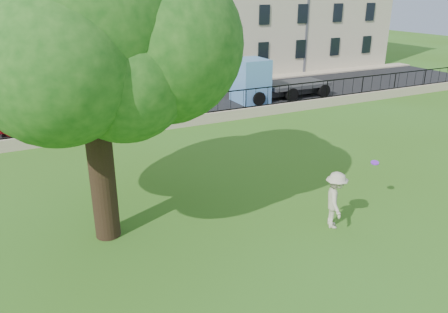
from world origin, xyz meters
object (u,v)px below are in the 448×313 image
tree (80,20)px  man (335,200)px  blue_truck (281,77)px  white_van (124,102)px  frisbee (375,163)px  red_sedan (34,119)px

tree → man: bearing=-22.2°
blue_truck → white_van: bearing=-179.9°
man → frisbee: size_ratio=6.95×
man → white_van: white_van is taller
man → blue_truck: blue_truck is taller
white_van → blue_truck: bearing=5.9°
man → red_sedan: size_ratio=0.47×
frisbee → blue_truck: size_ratio=0.04×
white_van → blue_truck: size_ratio=0.65×
tree → frisbee: tree is taller
tree → blue_truck: bearing=40.9°
white_van → red_sedan: bearing=-168.4°
frisbee → red_sedan: frisbee is taller
frisbee → white_van: bearing=106.9°
tree → red_sedan: tree is taller
man → red_sedan: bearing=56.8°
tree → red_sedan: bearing=94.6°
frisbee → white_van: size_ratio=0.06×
tree → frisbee: size_ratio=35.96×
tree → white_van: 14.75m
frisbee → white_van: 16.09m
frisbee → blue_truck: (6.39, 15.38, -0.26)m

